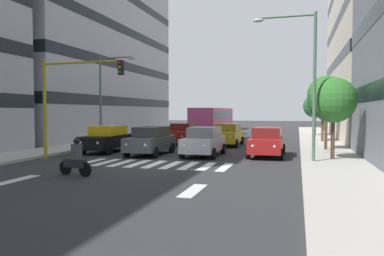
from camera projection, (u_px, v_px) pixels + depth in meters
ground_plane at (155, 164)px, 18.81m from camera, size 180.00×180.00×0.00m
sidewalk_left at (339, 170)px, 16.44m from camera, size 3.22×90.00×0.15m
sidewalk_right at (11, 157)px, 21.19m from camera, size 3.22×90.00×0.15m
building_right_block_0 at (89, 51)px, 40.11m from camera, size 8.85×26.23×18.37m
crosswalk_markings at (155, 164)px, 18.81m from camera, size 7.65×2.80×0.01m
lane_arrow_0 at (193, 190)px, 12.56m from camera, size 0.50×2.20×0.01m
lane_arrow_1 at (17, 180)px, 14.50m from camera, size 0.50×2.20×0.01m
car_0 at (267, 141)px, 22.06m from camera, size 2.02×4.44×1.72m
car_1 at (204, 141)px, 22.32m from camera, size 2.02×4.44×1.72m
car_2 at (151, 140)px, 22.95m from camera, size 2.02×4.44×1.72m
car_3 at (107, 139)px, 24.40m from camera, size 2.02×4.44×1.72m
car_row2_0 at (228, 134)px, 28.90m from camera, size 2.02×4.44×1.72m
car_row2_1 at (184, 133)px, 30.31m from camera, size 2.02×4.44×1.72m
bus_behind_traffic at (213, 119)px, 39.58m from camera, size 2.78×10.50×3.00m
motorcycle_with_rider at (76, 160)px, 15.44m from camera, size 1.68×0.46×1.57m
traffic_light_gantry at (67, 92)px, 20.45m from camera, size 4.91×0.36×5.50m
street_lamp_left at (304, 70)px, 18.84m from camera, size 3.17×0.28×7.48m
street_lamp_right at (106, 90)px, 28.55m from camera, size 2.99×0.28×6.73m
street_tree_0 at (333, 100)px, 19.55m from camera, size 2.39×2.39×4.30m
street_tree_1 at (326, 94)px, 24.55m from camera, size 2.44×2.44×4.87m
street_tree_2 at (323, 102)px, 31.52m from camera, size 2.63×2.63×4.64m
street_tree_3 at (315, 106)px, 39.27m from camera, size 2.47×2.47×4.31m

